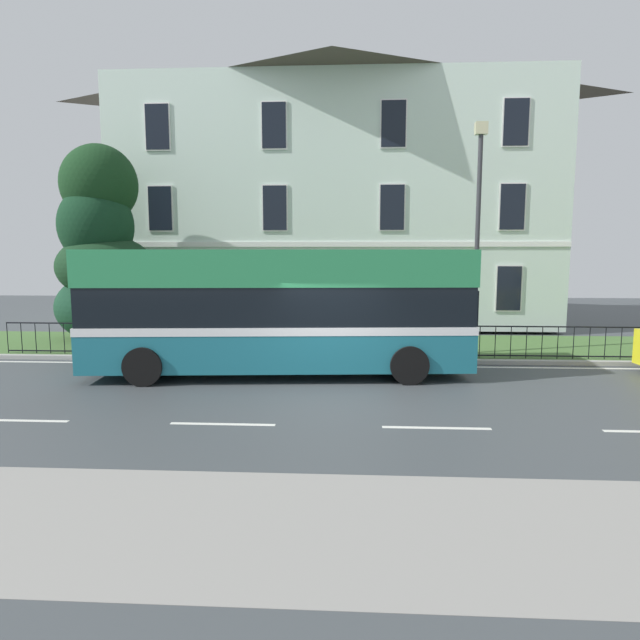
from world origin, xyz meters
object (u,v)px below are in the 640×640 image
at_px(evergreen_tree, 102,254).
at_px(street_lamp_post, 478,224).
at_px(single_decker_bus, 279,310).
at_px(georgian_townhouse, 336,189).

relative_size(evergreen_tree, street_lamp_post, 1.02).
bearing_deg(street_lamp_post, evergreen_tree, 169.79).
height_order(single_decker_bus, street_lamp_post, street_lamp_post).
distance_m(single_decker_bus, street_lamp_post, 6.80).
distance_m(georgian_townhouse, evergreen_tree, 10.97).
bearing_deg(georgian_townhouse, street_lamp_post, -62.81).
height_order(evergreen_tree, street_lamp_post, street_lamp_post).
height_order(georgian_townhouse, evergreen_tree, georgian_townhouse).
bearing_deg(single_decker_bus, evergreen_tree, 139.71).
bearing_deg(single_decker_bus, georgian_townhouse, 79.65).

